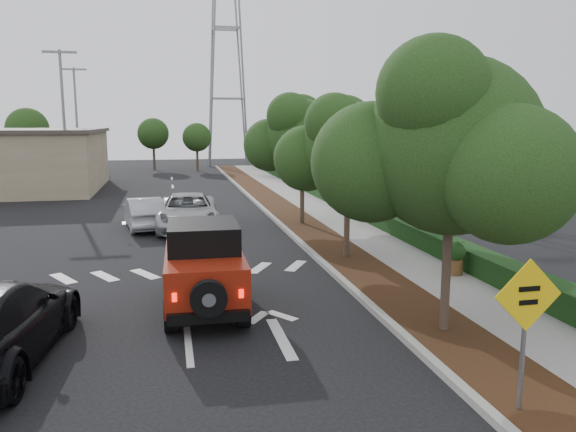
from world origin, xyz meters
name	(u,v)px	position (x,y,z in m)	size (l,w,h in m)	color
ground	(189,346)	(0.00, 0.00, 0.00)	(120.00, 120.00, 0.00)	black
curb	(285,229)	(4.60, 12.00, 0.07)	(0.20, 70.00, 0.15)	#9E9B93
planting_strip	(307,228)	(5.60, 12.00, 0.06)	(1.80, 70.00, 0.12)	black
sidewalk	(349,227)	(7.50, 12.00, 0.06)	(2.00, 70.00, 0.12)	gray
hedge	(379,218)	(8.90, 12.00, 0.40)	(0.80, 70.00, 0.80)	black
transmission_tower	(228,166)	(6.00, 48.00, 0.00)	(7.00, 4.00, 28.00)	slate
street_tree_near	(443,334)	(5.60, -0.50, 0.00)	(3.80, 3.80, 5.92)	black
street_tree_mid	(346,259)	(5.60, 6.50, 0.00)	(3.20, 3.20, 5.32)	black
street_tree_far	(302,226)	(5.60, 13.00, 0.00)	(3.40, 3.40, 5.62)	black
light_pole_a	(69,196)	(-6.50, 26.00, 0.00)	(2.00, 0.22, 9.00)	slate
light_pole_b	(80,178)	(-7.50, 38.00, 0.00)	(2.00, 0.22, 9.00)	slate
red_jeep	(204,265)	(0.50, 2.43, 1.11)	(2.00, 4.31, 2.18)	black
silver_suv_ahead	(188,212)	(0.50, 13.20, 0.78)	(2.58, 5.59, 1.55)	#A1A5A9
silver_sedan_oncoming	(144,213)	(-1.40, 13.87, 0.69)	(1.46, 4.18, 1.38)	#A4A5AC
parked_suv	(34,184)	(-8.57, 26.37, 0.79)	(1.86, 4.62, 1.57)	#ACAFB4
speed_hump_sign	(526,314)	(5.10, -4.02, 1.72)	(1.17, 0.10, 2.48)	slate
terracotta_planter	(455,255)	(8.06, 3.59, 0.73)	(0.62, 0.62, 1.07)	brown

